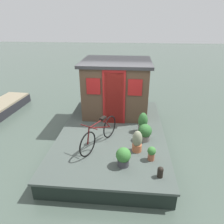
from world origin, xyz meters
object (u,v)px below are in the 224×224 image
potted_plant_thyme (145,132)px  potted_plant_basil (143,123)px  houseboat_cabin (116,87)px  potted_plant_ivy (137,142)px  potted_plant_mint (151,153)px  bicycle (99,134)px  potted_plant_geranium (123,157)px  mooring_bollard (160,172)px

potted_plant_thyme → potted_plant_basil: bearing=4.9°
houseboat_cabin → potted_plant_basil: size_ratio=3.77×
potted_plant_basil → potted_plant_ivy: bearing=170.0°
potted_plant_ivy → potted_plant_basil: potted_plant_basil is taller
potted_plant_mint → potted_plant_basil: bearing=6.4°
bicycle → potted_plant_geranium: 1.06m
potted_plant_basil → potted_plant_mint: 1.43m
bicycle → potted_plant_basil: 1.50m
potted_plant_geranium → mooring_bollard: 0.89m
potted_plant_ivy → potted_plant_mint: (-0.35, -0.35, -0.08)m
mooring_bollard → potted_plant_basil: bearing=8.7°
potted_plant_ivy → potted_plant_thyme: 0.61m
potted_plant_basil → mooring_bollard: 2.05m
bicycle → mooring_bollard: bearing=-126.8°
potted_plant_geranium → mooring_bollard: size_ratio=1.81×
bicycle → potted_plant_mint: bearing=-111.1°
houseboat_cabin → potted_plant_geranium: bearing=-172.6°
potted_plant_basil → potted_plant_thyme: (-0.50, -0.04, -0.05)m
potted_plant_geranium → potted_plant_ivy: bearing=-27.5°
potted_plant_basil → houseboat_cabin: bearing=32.8°
bicycle → houseboat_cabin: bearing=-6.7°
bicycle → potted_plant_ivy: size_ratio=2.66×
potted_plant_thyme → houseboat_cabin: bearing=26.6°
bicycle → potted_plant_mint: 1.47m
bicycle → potted_plant_thyme: bearing=-72.5°
houseboat_cabin → mooring_bollard: bearing=-160.3°
potted_plant_mint → mooring_bollard: (-0.60, -0.15, -0.06)m
mooring_bollard → potted_plant_thyme: bearing=9.9°
houseboat_cabin → potted_plant_ivy: 2.69m
bicycle → mooring_bollard: (-1.13, -1.51, -0.23)m
potted_plant_geranium → mooring_bollard: bearing=-111.2°
potted_plant_thyme → mooring_bollard: potted_plant_thyme is taller
bicycle → potted_plant_ivy: 1.03m
potted_plant_basil → potted_plant_geranium: bearing=163.0°
bicycle → potted_plant_geranium: size_ratio=3.32×
potted_plant_geranium → potted_plant_basil: potted_plant_basil is taller
potted_plant_mint → mooring_bollard: bearing=-166.1°
potted_plant_mint → potted_plant_thyme: potted_plant_thyme is taller
houseboat_cabin → bicycle: houseboat_cabin is taller
houseboat_cabin → potted_plant_thyme: bearing=-153.4°
potted_plant_basil → bicycle: bearing=126.6°
potted_plant_thyme → potted_plant_mint: bearing=-172.8°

